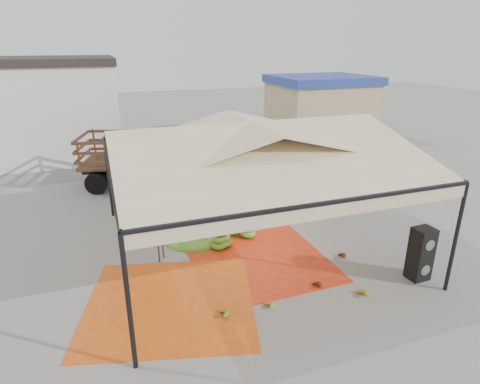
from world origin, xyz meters
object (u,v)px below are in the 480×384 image
object	(u,v)px
vendor	(249,188)
truck_right	(290,143)
banana_heap	(199,212)
speaker_stack	(421,254)
truck_left	(169,153)

from	to	relation	value
vendor	truck_right	xyz separation A→B (m)	(3.92, 4.42, 0.46)
vendor	truck_right	size ratio (longest dim) A/B	0.28
banana_heap	vendor	size ratio (longest dim) A/B	2.78
speaker_stack	truck_right	world-z (taller)	truck_right
truck_left	truck_right	distance (m)	6.19
truck_right	truck_left	bearing A→B (deg)	-172.44
speaker_stack	vendor	world-z (taller)	vendor
truck_right	speaker_stack	bearing A→B (deg)	-91.97
truck_left	truck_right	size ratio (longest dim) A/B	1.11
speaker_stack	truck_right	xyz separation A→B (m)	(1.22, 10.46, 0.62)
banana_heap	vendor	xyz separation A→B (m)	(2.17, 0.78, 0.37)
banana_heap	speaker_stack	xyz separation A→B (m)	(4.87, -5.27, 0.21)
speaker_stack	vendor	xyz separation A→B (m)	(-2.70, 6.04, 0.16)
speaker_stack	truck_left	world-z (taller)	truck_left
truck_left	truck_right	bearing A→B (deg)	18.34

